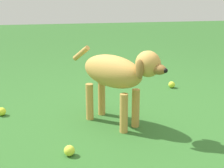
{
  "coord_description": "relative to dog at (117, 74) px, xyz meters",
  "views": [
    {
      "loc": [
        0.52,
        2.02,
        0.97
      ],
      "look_at": [
        0.12,
        -0.14,
        0.3
      ],
      "focal_mm": 50.88,
      "sensor_mm": 36.0,
      "label": 1
    }
  ],
  "objects": [
    {
      "name": "ground",
      "position": [
        -0.09,
        0.1,
        -0.39
      ],
      "size": [
        14.0,
        14.0,
        0.0
      ],
      "primitive_type": "plane",
      "color": "#2D6026"
    },
    {
      "name": "tennis_ball_1",
      "position": [
        0.86,
        -0.33,
        -0.35
      ],
      "size": [
        0.07,
        0.07,
        0.07
      ],
      "primitive_type": "sphere",
      "color": "#CDD932",
      "rests_on": "ground"
    },
    {
      "name": "tennis_ball_2",
      "position": [
        0.37,
        0.4,
        -0.35
      ],
      "size": [
        0.07,
        0.07,
        0.07
      ],
      "primitive_type": "sphere",
      "color": "#CDDD3C",
      "rests_on": "ground"
    },
    {
      "name": "dog",
      "position": [
        0.0,
        0.0,
        0.0
      ],
      "size": [
        0.57,
        0.72,
        0.59
      ],
      "rotation": [
        0.0,
        0.0,
        2.22
      ],
      "color": "#C69347",
      "rests_on": "ground"
    },
    {
      "name": "tennis_ball_0",
      "position": [
        -0.72,
        -0.78,
        -0.35
      ],
      "size": [
        0.07,
        0.07,
        0.07
      ],
      "primitive_type": "sphere",
      "color": "#C6DA34",
      "rests_on": "ground"
    }
  ]
}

